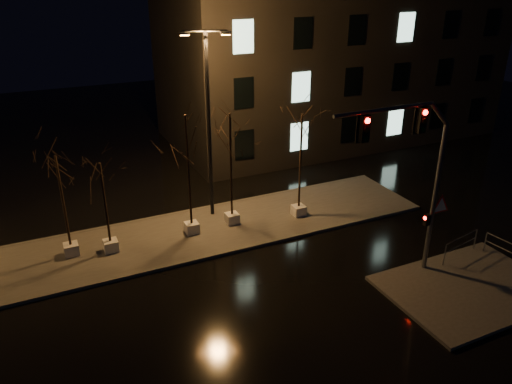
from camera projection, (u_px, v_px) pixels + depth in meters
ground at (273, 290)px, 21.07m from camera, size 90.00×90.00×0.00m
median at (221, 227)px, 25.99m from camera, size 22.00×5.00×0.15m
sidewalk_corner at (469, 288)px, 21.05m from camera, size 7.00×5.00×0.15m
building at (331, 39)px, 38.29m from camera, size 25.00×12.00×15.00m
tree_0 at (59, 179)px, 21.84m from camera, size 1.80×1.80×5.05m
tree_1 at (102, 183)px, 22.29m from camera, size 1.80×1.80×4.58m
tree_2 at (187, 143)px, 23.39m from camera, size 1.80×1.80×6.30m
tree_3 at (230, 139)px, 24.40m from camera, size 1.80×1.80×6.08m
tree_4 at (301, 138)px, 25.37m from camera, size 1.80×1.80×5.77m
traffic_signal_mast at (417, 167)px, 19.87m from camera, size 6.27×0.25×7.65m
streetlight_main at (209, 115)px, 25.01m from camera, size 2.35×1.05×9.64m
guard_rail_a at (461, 243)px, 22.94m from camera, size 2.43×0.53×1.07m
guard_rail_b at (506, 249)px, 22.60m from camera, size 0.30×2.13×1.02m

